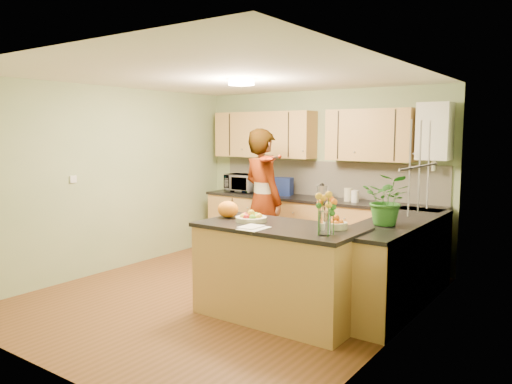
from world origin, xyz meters
The scene contains 28 objects.
floor centered at (0.00, 0.00, 0.00)m, with size 4.50×4.50×0.00m, color brown.
ceiling centered at (0.00, 0.00, 2.50)m, with size 4.00×4.50×0.02m, color white.
wall_back centered at (0.00, 2.25, 1.25)m, with size 4.00×0.02×2.50m, color #86A072.
wall_front centered at (0.00, -2.25, 1.25)m, with size 4.00×0.02×2.50m, color #86A072.
wall_left centered at (-2.00, 0.00, 1.25)m, with size 0.02×4.50×2.50m, color #86A072.
wall_right centered at (2.00, 0.00, 1.25)m, with size 0.02×4.50×2.50m, color #86A072.
back_counter centered at (0.10, 1.95, 0.47)m, with size 3.64×0.62×0.94m.
right_counter centered at (1.70, 0.85, 0.47)m, with size 0.62×2.24×0.94m.
splashback centered at (0.10, 2.23, 1.20)m, with size 3.60×0.02×0.52m, color beige.
upper_cabinets centered at (-0.18, 2.08, 1.85)m, with size 3.20×0.34×0.70m.
boiler centered at (1.70, 2.09, 1.90)m, with size 0.40×0.30×0.86m.
window_right centered at (1.99, 0.60, 1.55)m, with size 0.01×1.30×1.05m.
light_switch centered at (-1.99, -0.60, 1.30)m, with size 0.02×0.09×0.09m, color white.
ceiling_lamp centered at (0.00, 0.30, 2.46)m, with size 0.30×0.30×0.07m.
peninsula_island centered at (0.85, -0.21, 0.48)m, with size 1.68×0.86×0.96m.
fruit_dish centered at (0.50, -0.21, 1.01)m, with size 0.33×0.33×0.11m.
orange_bowl centered at (1.40, -0.06, 1.02)m, with size 0.22×0.22×0.13m.
flower_vase centered at (1.45, -0.39, 1.28)m, with size 0.26×0.26×0.48m.
orange_bag centered at (0.15, -0.16, 1.05)m, with size 0.24×0.20×0.18m, color orange.
papers centered at (0.75, -0.51, 0.97)m, with size 0.22×0.30×0.01m, color white.
violinist centered at (-0.27, 1.13, 0.97)m, with size 0.71×0.46×1.94m, color #DB9C86.
violin centered at (-0.07, 0.91, 1.55)m, with size 0.63×0.25×0.13m, color #580C05, non-canonical shape.
microwave centered at (-1.24, 1.96, 1.08)m, with size 0.51×0.35×0.28m, color white.
blue_box centered at (-0.52, 1.98, 1.07)m, with size 0.33×0.24×0.26m, color navy.
kettle centered at (0.20, 1.93, 1.05)m, with size 0.14×0.14×0.26m.
jar_cream centered at (0.60, 1.95, 1.03)m, with size 0.12×0.12×0.18m, color beige.
jar_white centered at (0.73, 1.90, 1.02)m, with size 0.10×0.10×0.16m, color white.
potted_plant centered at (1.70, 0.52, 1.21)m, with size 0.48×0.42×0.53m, color #2C6D24.
Camera 1 is at (3.52, -4.37, 1.89)m, focal length 35.00 mm.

